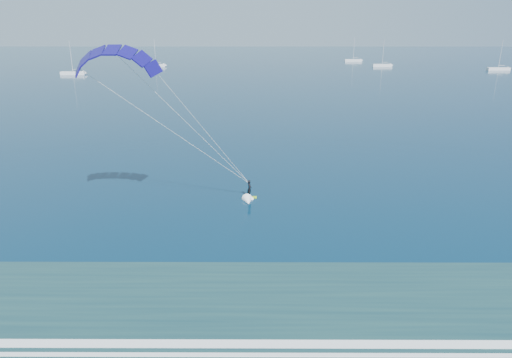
{
  "coord_description": "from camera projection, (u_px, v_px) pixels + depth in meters",
  "views": [
    {
      "loc": [
        -0.36,
        -11.99,
        16.99
      ],
      "look_at": [
        -0.52,
        26.52,
        4.23
      ],
      "focal_mm": 32.0,
      "sensor_mm": 36.0,
      "label": 1
    }
  ],
  "objects": [
    {
      "name": "sailboat_0",
      "position": [
        73.0,
        73.0,
        174.68
      ],
      "size": [
        9.25,
        2.4,
        12.51
      ],
      "color": "silver",
      "rests_on": "ground"
    },
    {
      "name": "sailboat_4",
      "position": [
        498.0,
        69.0,
        192.95
      ],
      "size": [
        9.24,
        2.4,
        12.45
      ],
      "color": "silver",
      "rests_on": "ground"
    },
    {
      "name": "sailboat_2",
      "position": [
        353.0,
        60.0,
        243.62
      ],
      "size": [
        9.04,
        2.4,
        12.25
      ],
      "color": "silver",
      "rests_on": "ground"
    },
    {
      "name": "kitesurfer_rig",
      "position": [
        187.0,
        124.0,
        41.99
      ],
      "size": [
        16.79,
        8.94,
        16.81
      ],
      "color": "#8DCF18",
      "rests_on": "ground"
    },
    {
      "name": "sailboat_3",
      "position": [
        382.0,
        65.0,
        211.31
      ],
      "size": [
        8.81,
        2.4,
        12.01
      ],
      "color": "silver",
      "rests_on": "ground"
    },
    {
      "name": "sailboat_1",
      "position": [
        156.0,
        65.0,
        210.72
      ],
      "size": [
        8.9,
        2.4,
        12.2
      ],
      "color": "silver",
      "rests_on": "ground"
    }
  ]
}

